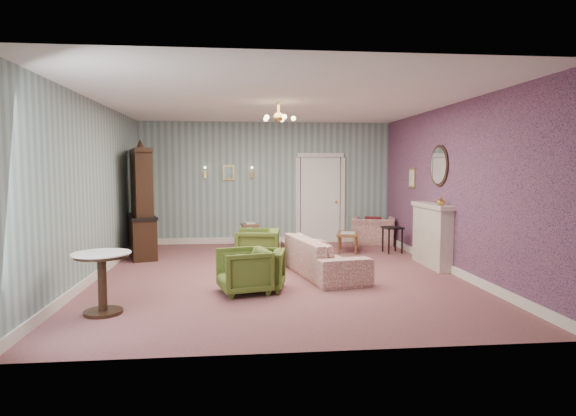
{
  "coord_description": "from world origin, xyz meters",
  "views": [
    {
      "loc": [
        -0.67,
        -8.05,
        1.8
      ],
      "look_at": [
        0.2,
        0.4,
        1.1
      ],
      "focal_mm": 30.01,
      "sensor_mm": 36.0,
      "label": 1
    }
  ],
  "objects": [
    {
      "name": "fireplace",
      "position": [
        2.86,
        0.4,
        0.58
      ],
      "size": [
        0.3,
        1.4,
        1.16
      ],
      "primitive_type": null,
      "color": "beige",
      "rests_on": "floor"
    },
    {
      "name": "coffee_table",
      "position": [
        1.68,
        2.09,
        0.21
      ],
      "size": [
        0.64,
        0.9,
        0.41
      ],
      "primitive_type": null,
      "rotation": [
        0.0,
        0.0,
        -0.26
      ],
      "color": "brown",
      "rests_on": "floor"
    },
    {
      "name": "pedestal_table",
      "position": [
        -2.36,
        -2.0,
        0.39
      ],
      "size": [
        0.88,
        0.88,
        0.78
      ],
      "primitive_type": null,
      "rotation": [
        0.0,
        0.0,
        0.29
      ],
      "color": "black",
      "rests_on": "floor"
    },
    {
      "name": "burgundy_cushion",
      "position": [
        2.46,
        2.88,
        0.48
      ],
      "size": [
        0.41,
        0.28,
        0.39
      ],
      "primitive_type": "cube",
      "rotation": [
        0.17,
        0.0,
        -0.35
      ],
      "color": "maroon",
      "rests_on": "wingback_chair"
    },
    {
      "name": "olive_chair_c",
      "position": [
        -0.34,
        0.64,
        0.39
      ],
      "size": [
        0.79,
        0.83,
        0.77
      ],
      "primitive_type": "imported",
      "rotation": [
        0.0,
        0.0,
        -1.69
      ],
      "color": "#526623",
      "rests_on": "floor"
    },
    {
      "name": "floor",
      "position": [
        0.0,
        0.0,
        0.0
      ],
      "size": [
        7.0,
        7.0,
        0.0
      ],
      "primitive_type": "plane",
      "color": "#8C5152",
      "rests_on": "ground"
    },
    {
      "name": "wall_back",
      "position": [
        0.0,
        3.5,
        1.45
      ],
      "size": [
        6.0,
        0.0,
        6.0
      ],
      "primitive_type": "plane",
      "rotation": [
        1.57,
        0.0,
        0.0
      ],
      "color": "slate",
      "rests_on": "ground"
    },
    {
      "name": "framed_print",
      "position": [
        2.97,
        1.75,
        1.6
      ],
      "size": [
        0.04,
        0.34,
        0.42
      ],
      "primitive_type": null,
      "color": "gold",
      "rests_on": "wall_right"
    },
    {
      "name": "ceiling",
      "position": [
        0.0,
        0.0,
        2.9
      ],
      "size": [
        7.0,
        7.0,
        0.0
      ],
      "primitive_type": "plane",
      "rotation": [
        3.14,
        0.0,
        0.0
      ],
      "color": "white",
      "rests_on": "ground"
    },
    {
      "name": "wingback_chair",
      "position": [
        2.51,
        3.03,
        0.43
      ],
      "size": [
        1.13,
        0.9,
        0.87
      ],
      "primitive_type": "imported",
      "rotation": [
        0.0,
        0.0,
        2.86
      ],
      "color": "#9E3F46",
      "rests_on": "floor"
    },
    {
      "name": "door",
      "position": [
        1.3,
        3.46,
        1.08
      ],
      "size": [
        1.12,
        0.12,
        2.16
      ],
      "primitive_type": null,
      "color": "white",
      "rests_on": "floor"
    },
    {
      "name": "oval_mirror",
      "position": [
        2.96,
        0.4,
        1.85
      ],
      "size": [
        0.04,
        0.76,
        0.84
      ],
      "primitive_type": null,
      "color": "white",
      "rests_on": "wall_right"
    },
    {
      "name": "chandelier",
      "position": [
        0.0,
        0.0,
        2.63
      ],
      "size": [
        0.56,
        0.56,
        0.36
      ],
      "primitive_type": null,
      "color": "gold",
      "rests_on": "ceiling"
    },
    {
      "name": "side_table_black",
      "position": [
        2.58,
        1.82,
        0.28
      ],
      "size": [
        0.42,
        0.42,
        0.56
      ],
      "primitive_type": null,
      "rotation": [
        0.0,
        0.0,
        0.14
      ],
      "color": "black",
      "rests_on": "floor"
    },
    {
      "name": "sconce_left",
      "position": [
        -1.45,
        3.44,
        1.7
      ],
      "size": [
        0.16,
        0.12,
        0.3
      ],
      "primitive_type": null,
      "color": "gold",
      "rests_on": "wall_back"
    },
    {
      "name": "dresser",
      "position": [
        -2.65,
        1.94,
        1.17
      ],
      "size": [
        0.88,
        1.48,
        2.34
      ],
      "primitive_type": null,
      "rotation": [
        0.0,
        0.0,
        0.3
      ],
      "color": "black",
      "rests_on": "floor"
    },
    {
      "name": "olive_chair_b",
      "position": [
        -0.34,
        -1.0,
        0.33
      ],
      "size": [
        0.71,
        0.74,
        0.66
      ],
      "primitive_type": "imported",
      "rotation": [
        0.0,
        0.0,
        -1.75
      ],
      "color": "#526623",
      "rests_on": "floor"
    },
    {
      "name": "wall_front",
      "position": [
        0.0,
        -3.5,
        1.45
      ],
      "size": [
        6.0,
        0.0,
        6.0
      ],
      "primitive_type": "plane",
      "rotation": [
        -1.57,
        0.0,
        0.0
      ],
      "color": "slate",
      "rests_on": "ground"
    },
    {
      "name": "olive_chair_a",
      "position": [
        -0.6,
        -1.18,
        0.36
      ],
      "size": [
        0.79,
        0.83,
        0.71
      ],
      "primitive_type": "imported",
      "rotation": [
        0.0,
        0.0,
        -1.33
      ],
      "color": "#526623",
      "rests_on": "floor"
    },
    {
      "name": "nesting_table",
      "position": [
        -0.42,
        2.8,
        0.3
      ],
      "size": [
        0.42,
        0.5,
        0.59
      ],
      "primitive_type": null,
      "rotation": [
        0.0,
        0.0,
        0.14
      ],
      "color": "brown",
      "rests_on": "floor"
    },
    {
      "name": "sconce_right",
      "position": [
        -0.35,
        3.44,
        1.7
      ],
      "size": [
        0.16,
        0.12,
        0.3
      ],
      "primitive_type": null,
      "color": "gold",
      "rests_on": "wall_back"
    },
    {
      "name": "gilt_mirror_back",
      "position": [
        -0.9,
        3.46,
        1.7
      ],
      "size": [
        0.28,
        0.06,
        0.36
      ],
      "primitive_type": null,
      "color": "gold",
      "rests_on": "wall_back"
    },
    {
      "name": "wall_right",
      "position": [
        3.0,
        0.0,
        1.45
      ],
      "size": [
        0.0,
        7.0,
        7.0
      ],
      "primitive_type": "plane",
      "rotation": [
        1.57,
        0.0,
        -1.57
      ],
      "color": "slate",
      "rests_on": "ground"
    },
    {
      "name": "wall_left",
      "position": [
        -3.0,
        0.0,
        1.45
      ],
      "size": [
        0.0,
        7.0,
        7.0
      ],
      "primitive_type": "plane",
      "rotation": [
        1.57,
        0.0,
        1.57
      ],
      "color": "slate",
      "rests_on": "ground"
    },
    {
      "name": "mantel_vase",
      "position": [
        2.84,
        0.0,
        1.23
      ],
      "size": [
        0.15,
        0.15,
        0.15
      ],
      "primitive_type": "imported",
      "color": "gold",
      "rests_on": "fireplace"
    },
    {
      "name": "wall_right_floral",
      "position": [
        2.98,
        0.0,
        1.45
      ],
      "size": [
        0.0,
        7.0,
        7.0
      ],
      "primitive_type": "plane",
      "rotation": [
        1.57,
        0.0,
        -1.57
      ],
      "color": "#B25974",
      "rests_on": "ground"
    },
    {
      "name": "sofa_chintz",
      "position": [
        0.74,
        -0.08,
        0.42
      ],
      "size": [
        1.04,
        2.24,
        0.84
      ],
      "primitive_type": "imported",
      "rotation": [
        0.0,
        0.0,
        1.77
      ],
      "color": "#9E3F46",
      "rests_on": "floor"
    }
  ]
}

